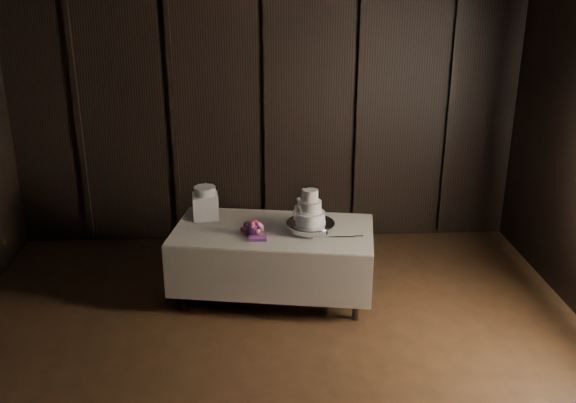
{
  "coord_description": "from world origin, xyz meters",
  "views": [
    {
      "loc": [
        -0.14,
        -3.98,
        3.26
      ],
      "look_at": [
        0.17,
        1.94,
        1.05
      ],
      "focal_mm": 40.0,
      "sensor_mm": 36.0,
      "label": 1
    }
  ],
  "objects": [
    {
      "name": "room",
      "position": [
        0.0,
        0.0,
        1.5
      ],
      "size": [
        6.08,
        7.08,
        3.08
      ],
      "color": "black",
      "rests_on": "ground"
    },
    {
      "name": "cake_stand",
      "position": [
        0.39,
        1.87,
        0.81
      ],
      "size": [
        0.58,
        0.58,
        0.09
      ],
      "primitive_type": "cylinder",
      "rotation": [
        0.0,
        0.0,
        0.24
      ],
      "color": "silver",
      "rests_on": "display_table"
    },
    {
      "name": "wedding_cake",
      "position": [
        0.37,
        1.85,
        0.99
      ],
      "size": [
        0.33,
        0.29,
        0.34
      ],
      "rotation": [
        0.0,
        0.0,
        -0.23
      ],
      "color": "white",
      "rests_on": "cake_stand"
    },
    {
      "name": "small_cake",
      "position": [
        -0.67,
        2.28,
        1.05
      ],
      "size": [
        0.29,
        0.29,
        0.09
      ],
      "primitive_type": "cylinder",
      "rotation": [
        0.0,
        0.0,
        0.36
      ],
      "color": "white",
      "rests_on": "box_pedestal"
    },
    {
      "name": "box_pedestal",
      "position": [
        -0.67,
        2.28,
        0.89
      ],
      "size": [
        0.29,
        0.29,
        0.25
      ],
      "primitive_type": "cube",
      "rotation": [
        0.0,
        0.0,
        0.11
      ],
      "color": "white",
      "rests_on": "display_table"
    },
    {
      "name": "cake_knife",
      "position": [
        0.66,
        1.69,
        0.77
      ],
      "size": [
        0.37,
        0.04,
        0.01
      ],
      "primitive_type": "cube",
      "rotation": [
        0.0,
        0.0,
        -0.03
      ],
      "color": "silver",
      "rests_on": "display_table"
    },
    {
      "name": "bouquet",
      "position": [
        -0.18,
        1.8,
        0.82
      ],
      "size": [
        0.29,
        0.39,
        0.18
      ],
      "primitive_type": null,
      "rotation": [
        0.0,
        0.0,
        -0.02
      ],
      "color": "#E15C5B",
      "rests_on": "display_table"
    },
    {
      "name": "display_table",
      "position": [
        0.02,
        1.94,
        0.42
      ],
      "size": [
        2.13,
        1.35,
        0.76
      ],
      "rotation": [
        0.0,
        0.0,
        -0.16
      ],
      "color": "#EEE6CE",
      "rests_on": "ground"
    }
  ]
}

